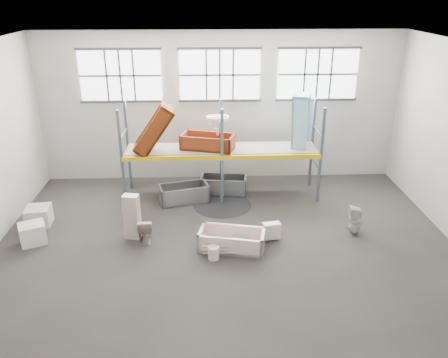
{
  "coord_description": "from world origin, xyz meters",
  "views": [
    {
      "loc": [
        -0.45,
        -9.78,
        6.25
      ],
      "look_at": [
        0.0,
        1.5,
        1.4
      ],
      "focal_mm": 36.1,
      "sensor_mm": 36.0,
      "label": 1
    }
  ],
  "objects_px": {
    "bathtub_beige": "(232,240)",
    "steel_tub_left": "(184,193)",
    "steel_tub_right": "(224,184)",
    "cistern_tall": "(132,217)",
    "blue_tub_upright": "(301,121)",
    "carton_near": "(33,234)",
    "bucket": "(214,253)",
    "toilet_white": "(355,220)",
    "rust_tub_flat": "(208,142)",
    "toilet_beige": "(145,229)"
  },
  "relations": [
    {
      "from": "steel_tub_left",
      "to": "steel_tub_right",
      "type": "distance_m",
      "value": 1.43
    },
    {
      "from": "toilet_beige",
      "to": "cistern_tall",
      "type": "xyz_separation_m",
      "value": [
        -0.35,
        0.16,
        0.29
      ]
    },
    {
      "from": "cistern_tall",
      "to": "bucket",
      "type": "distance_m",
      "value": 2.45
    },
    {
      "from": "rust_tub_flat",
      "to": "steel_tub_left",
      "type": "bearing_deg",
      "value": -149.54
    },
    {
      "from": "steel_tub_left",
      "to": "rust_tub_flat",
      "type": "distance_m",
      "value": 1.78
    },
    {
      "from": "bathtub_beige",
      "to": "blue_tub_upright",
      "type": "bearing_deg",
      "value": 67.97
    },
    {
      "from": "toilet_white",
      "to": "carton_near",
      "type": "height_order",
      "value": "toilet_white"
    },
    {
      "from": "cistern_tall",
      "to": "carton_near",
      "type": "relative_size",
      "value": 1.96
    },
    {
      "from": "blue_tub_upright",
      "to": "bucket",
      "type": "xyz_separation_m",
      "value": [
        -2.81,
        -3.9,
        -2.23
      ]
    },
    {
      "from": "rust_tub_flat",
      "to": "bucket",
      "type": "relative_size",
      "value": 4.88
    },
    {
      "from": "rust_tub_flat",
      "to": "bucket",
      "type": "distance_m",
      "value": 4.08
    },
    {
      "from": "cistern_tall",
      "to": "blue_tub_upright",
      "type": "bearing_deg",
      "value": 41.0
    },
    {
      "from": "bucket",
      "to": "blue_tub_upright",
      "type": "bearing_deg",
      "value": 54.24
    },
    {
      "from": "toilet_white",
      "to": "bucket",
      "type": "bearing_deg",
      "value": -71.07
    },
    {
      "from": "steel_tub_left",
      "to": "bucket",
      "type": "bearing_deg",
      "value": -75.13
    },
    {
      "from": "bathtub_beige",
      "to": "steel_tub_right",
      "type": "xyz_separation_m",
      "value": [
        -0.08,
        3.46,
        0.03
      ]
    },
    {
      "from": "toilet_beige",
      "to": "steel_tub_right",
      "type": "distance_m",
      "value": 3.7
    },
    {
      "from": "cistern_tall",
      "to": "bucket",
      "type": "bearing_deg",
      "value": -15.9
    },
    {
      "from": "toilet_beige",
      "to": "blue_tub_upright",
      "type": "bearing_deg",
      "value": -151.27
    },
    {
      "from": "steel_tub_left",
      "to": "blue_tub_upright",
      "type": "distance_m",
      "value": 4.29
    },
    {
      "from": "cistern_tall",
      "to": "steel_tub_left",
      "type": "bearing_deg",
      "value": 71.18
    },
    {
      "from": "steel_tub_left",
      "to": "blue_tub_upright",
      "type": "height_order",
      "value": "blue_tub_upright"
    },
    {
      "from": "cistern_tall",
      "to": "carton_near",
      "type": "distance_m",
      "value": 2.63
    },
    {
      "from": "blue_tub_upright",
      "to": "carton_near",
      "type": "bearing_deg",
      "value": -158.6
    },
    {
      "from": "steel_tub_left",
      "to": "blue_tub_upright",
      "type": "bearing_deg",
      "value": 9.69
    },
    {
      "from": "steel_tub_right",
      "to": "bucket",
      "type": "xyz_separation_m",
      "value": [
        -0.4,
        -3.93,
        -0.11
      ]
    },
    {
      "from": "bathtub_beige",
      "to": "steel_tub_left",
      "type": "xyz_separation_m",
      "value": [
        -1.35,
        2.81,
        0.03
      ]
    },
    {
      "from": "toilet_white",
      "to": "carton_near",
      "type": "bearing_deg",
      "value": -85.75
    },
    {
      "from": "cistern_tall",
      "to": "rust_tub_flat",
      "type": "relative_size",
      "value": 0.78
    },
    {
      "from": "toilet_white",
      "to": "bucket",
      "type": "distance_m",
      "value": 4.02
    },
    {
      "from": "blue_tub_upright",
      "to": "carton_near",
      "type": "xyz_separation_m",
      "value": [
        -7.55,
        -2.96,
        -2.12
      ]
    },
    {
      "from": "bucket",
      "to": "carton_near",
      "type": "bearing_deg",
      "value": 168.73
    },
    {
      "from": "steel_tub_right",
      "to": "blue_tub_upright",
      "type": "xyz_separation_m",
      "value": [
        2.41,
        -0.03,
        2.12
      ]
    },
    {
      "from": "cistern_tall",
      "to": "bucket",
      "type": "relative_size",
      "value": 3.8
    },
    {
      "from": "toilet_white",
      "to": "carton_near",
      "type": "xyz_separation_m",
      "value": [
        -8.6,
        -0.13,
        -0.14
      ]
    },
    {
      "from": "blue_tub_upright",
      "to": "toilet_beige",
      "type": "bearing_deg",
      "value": -147.26
    },
    {
      "from": "toilet_beige",
      "to": "blue_tub_upright",
      "type": "distance_m",
      "value": 5.84
    },
    {
      "from": "toilet_beige",
      "to": "cistern_tall",
      "type": "distance_m",
      "value": 0.49
    },
    {
      "from": "toilet_beige",
      "to": "carton_near",
      "type": "xyz_separation_m",
      "value": [
        -2.95,
        -0.0,
        -0.06
      ]
    },
    {
      "from": "toilet_white",
      "to": "blue_tub_upright",
      "type": "relative_size",
      "value": 0.49
    },
    {
      "from": "cistern_tall",
      "to": "steel_tub_left",
      "type": "relative_size",
      "value": 0.83
    },
    {
      "from": "steel_tub_right",
      "to": "bathtub_beige",
      "type": "bearing_deg",
      "value": -88.72
    },
    {
      "from": "bathtub_beige",
      "to": "toilet_white",
      "type": "relative_size",
      "value": 2.03
    },
    {
      "from": "bathtub_beige",
      "to": "steel_tub_left",
      "type": "distance_m",
      "value": 3.11
    },
    {
      "from": "blue_tub_upright",
      "to": "rust_tub_flat",
      "type": "bearing_deg",
      "value": -176.55
    },
    {
      "from": "bathtub_beige",
      "to": "steel_tub_right",
      "type": "height_order",
      "value": "steel_tub_right"
    },
    {
      "from": "rust_tub_flat",
      "to": "cistern_tall",
      "type": "bearing_deg",
      "value": -127.92
    },
    {
      "from": "toilet_white",
      "to": "rust_tub_flat",
      "type": "relative_size",
      "value": 0.51
    },
    {
      "from": "blue_tub_upright",
      "to": "carton_near",
      "type": "distance_m",
      "value": 8.38
    },
    {
      "from": "cistern_tall",
      "to": "rust_tub_flat",
      "type": "bearing_deg",
      "value": 63.65
    }
  ]
}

